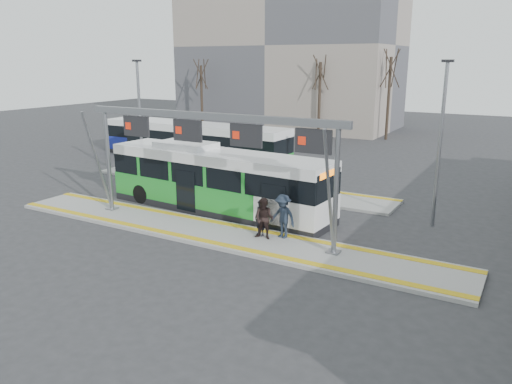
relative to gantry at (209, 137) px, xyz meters
The scene contains 18 objects.
ground 4.32m from the gantry, 36.20° to the right, with size 120.00×120.00×0.00m, color #2D2D30.
platform_main 4.25m from the gantry, 36.20° to the right, with size 22.00×3.00×0.15m, color gray.
platform_second 9.55m from the gantry, 115.25° to the left, with size 20.00×3.00×0.15m, color gray.
tactile_main 4.16m from the gantry, 36.20° to the right, with size 22.00×2.65×0.02m.
tactile_second 10.47m from the gantry, 112.32° to the left, with size 20.00×0.35×0.02m.
gantry is the anchor object (origin of this frame).
apartment_block 38.58m from the gantry, 110.90° to the left, with size 24.50×12.50×18.40m.
hero_bus 4.31m from the gantry, 118.76° to the left, with size 12.47×3.42×3.39m.
bg_bus_green 13.92m from the gantry, 126.34° to the left, with size 12.82×3.20×3.18m.
bg_bus_blue 19.63m from the gantry, 135.64° to the left, with size 10.65×2.54×2.77m.
passenger_a 4.12m from the gantry, ahead, with size 0.58×0.38×1.58m, color black.
passenger_b 4.23m from the gantry, ahead, with size 0.86×0.67×1.77m, color black.
passenger_c 4.65m from the gantry, 10.31° to the left, with size 1.23×0.71×1.90m, color #1D2635.
tree_left 30.29m from the gantry, 103.76° to the left, with size 1.40×1.40×8.31m.
tree_mid 30.96m from the gantry, 91.29° to the left, with size 1.40×1.40×8.85m.
tree_far 34.75m from the gantry, 126.34° to the left, with size 1.40×1.40×7.89m.
lamp_west 9.38m from the gantry, 150.35° to the left, with size 0.50×0.25×7.54m.
lamp_east 10.32m from the gantry, 34.49° to the left, with size 0.50×0.25×7.53m.
Camera 1 is at (12.00, -17.20, 7.50)m, focal length 35.00 mm.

